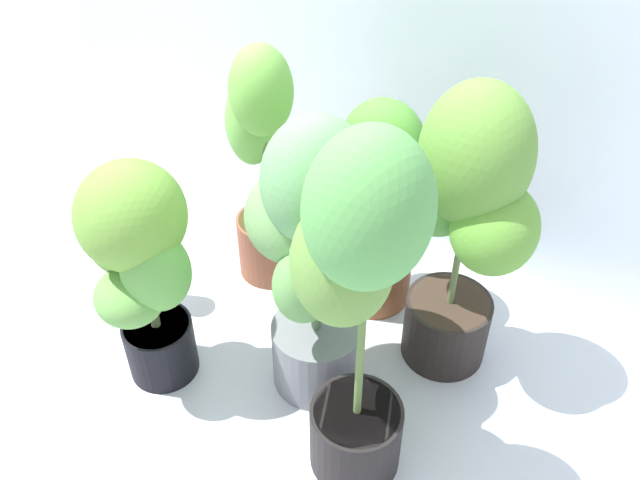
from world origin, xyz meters
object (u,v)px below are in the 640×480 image
object	(u,v)px
potted_plant_back_right	(466,215)
potted_plant_center	(315,251)
nutrient_bottle	(153,271)
potted_plant_back_center	(376,199)
potted_plant_front_left	(139,260)
potted_plant_back_left	(262,164)
potted_plant_front_right	(357,293)

from	to	relation	value
potted_plant_back_right	potted_plant_center	bearing A→B (deg)	-132.53
nutrient_bottle	potted_plant_back_center	bearing A→B (deg)	36.45
potted_plant_back_center	nutrient_bottle	xyz separation A→B (m)	(-0.54, -0.40, -0.24)
nutrient_bottle	potted_plant_front_left	bearing A→B (deg)	-44.23
potted_plant_back_left	nutrient_bottle	world-z (taller)	potted_plant_back_left
potted_plant_front_left	potted_plant_back_left	bearing A→B (deg)	90.98
potted_plant_back_center	potted_plant_front_right	size ratio (longest dim) A/B	0.72
potted_plant_front_left	potted_plant_back_left	size ratio (longest dim) A/B	0.88
potted_plant_front_right	potted_plant_center	xyz separation A→B (m)	(-0.20, 0.15, -0.10)
potted_plant_back_center	potted_plant_back_right	size ratio (longest dim) A/B	0.80
potted_plant_back_center	potted_plant_back_left	xyz separation A→B (m)	(-0.35, -0.07, 0.04)
potted_plant_back_left	potted_plant_front_right	world-z (taller)	potted_plant_front_right
potted_plant_back_center	potted_plant_center	distance (m)	0.40
potted_plant_front_left	potted_plant_front_right	size ratio (longest dim) A/B	0.72
potted_plant_center	potted_plant_back_right	bearing A→B (deg)	47.47
potted_plant_center	nutrient_bottle	xyz separation A→B (m)	(-0.58, -0.02, -0.34)
potted_plant_front_left	potted_plant_back_center	xyz separation A→B (m)	(0.34, 0.59, -0.05)
potted_plant_back_left	potted_plant_back_right	size ratio (longest dim) A/B	0.92
potted_plant_back_center	nutrient_bottle	world-z (taller)	potted_plant_back_center
potted_plant_front_left	potted_plant_back_left	xyz separation A→B (m)	(-0.01, 0.52, -0.01)
potted_plant_back_left	potted_plant_back_right	bearing A→B (deg)	-2.26
potted_plant_back_center	potted_plant_center	xyz separation A→B (m)	(0.04, -0.38, 0.10)
potted_plant_back_right	potted_plant_back_left	bearing A→B (deg)	177.74
potted_plant_back_center	potted_plant_back_left	bearing A→B (deg)	-168.07
potted_plant_center	nutrient_bottle	size ratio (longest dim) A/B	3.01
potted_plant_back_right	potted_plant_center	xyz separation A→B (m)	(-0.26, -0.28, -0.03)
potted_plant_front_left	potted_plant_back_right	bearing A→B (deg)	37.64
potted_plant_back_right	potted_plant_center	world-z (taller)	potted_plant_back_right
potted_plant_back_center	potted_plant_back_left	distance (m)	0.36
potted_plant_center	potted_plant_back_left	bearing A→B (deg)	141.64
potted_plant_front_right	potted_plant_back_right	distance (m)	0.45
potted_plant_back_left	potted_plant_front_right	bearing A→B (deg)	-38.00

